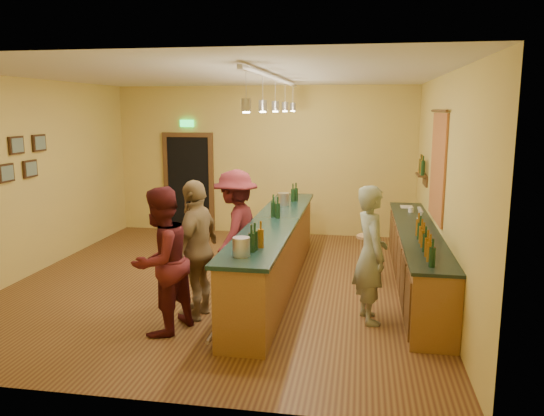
% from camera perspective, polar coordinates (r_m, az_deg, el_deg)
% --- Properties ---
extents(floor, '(7.00, 7.00, 0.00)m').
position_cam_1_polar(floor, '(8.53, -5.20, -7.95)').
color(floor, '#522B17').
rests_on(floor, ground).
extents(ceiling, '(6.50, 7.00, 0.02)m').
position_cam_1_polar(ceiling, '(8.10, -5.58, 14.05)').
color(ceiling, silver).
rests_on(ceiling, wall_back).
extents(wall_back, '(6.50, 0.02, 3.20)m').
position_cam_1_polar(wall_back, '(11.56, -0.91, 5.10)').
color(wall_back, '#E1C154').
rests_on(wall_back, floor).
extents(wall_front, '(6.50, 0.02, 3.20)m').
position_cam_1_polar(wall_front, '(4.92, -15.93, -2.79)').
color(wall_front, '#E1C154').
rests_on(wall_front, floor).
extents(wall_left, '(0.02, 7.00, 3.20)m').
position_cam_1_polar(wall_left, '(9.53, -24.66, 2.96)').
color(wall_left, '#E1C154').
rests_on(wall_left, floor).
extents(wall_right, '(0.02, 7.00, 3.20)m').
position_cam_1_polar(wall_right, '(7.97, 17.83, 2.12)').
color(wall_right, '#E1C154').
rests_on(wall_right, floor).
extents(doorway, '(1.15, 0.09, 2.48)m').
position_cam_1_polar(doorway, '(12.01, -8.93, 2.90)').
color(doorway, black).
rests_on(doorway, wall_back).
extents(tapestry, '(0.03, 1.40, 1.60)m').
position_cam_1_polar(tapestry, '(8.33, 17.41, 4.22)').
color(tapestry, '#A92B21').
rests_on(tapestry, wall_right).
extents(bottle_shelf, '(0.17, 0.55, 0.54)m').
position_cam_1_polar(bottle_shelf, '(9.82, 15.86, 4.11)').
color(bottle_shelf, '#523218').
rests_on(bottle_shelf, wall_right).
extents(back_counter, '(0.60, 4.55, 1.27)m').
position_cam_1_polar(back_counter, '(8.34, 15.32, -5.23)').
color(back_counter, brown).
rests_on(back_counter, floor).
extents(tasting_bar, '(0.74, 5.10, 1.38)m').
position_cam_1_polar(tasting_bar, '(8.18, 0.33, -4.26)').
color(tasting_bar, brown).
rests_on(tasting_bar, floor).
extents(pendant_track, '(0.11, 4.60, 0.50)m').
position_cam_1_polar(pendant_track, '(7.92, 0.36, 12.60)').
color(pendant_track, silver).
rests_on(pendant_track, ceiling).
extents(bartender, '(0.59, 0.74, 1.77)m').
position_cam_1_polar(bartender, '(6.87, 10.57, -4.93)').
color(bartender, gray).
rests_on(bartender, floor).
extents(customer_a, '(0.94, 1.06, 1.80)m').
position_cam_1_polar(customer_a, '(6.55, -11.88, -5.61)').
color(customer_a, '#59191E').
rests_on(customer_a, floor).
extents(customer_b, '(0.59, 1.12, 1.83)m').
position_cam_1_polar(customer_b, '(6.97, -8.07, -4.42)').
color(customer_b, '#997A51').
rests_on(customer_b, floor).
extents(customer_c, '(0.80, 1.25, 1.83)m').
position_cam_1_polar(customer_c, '(7.95, -3.91, -2.45)').
color(customer_c, '#59191E').
rests_on(customer_c, floor).
extents(bar_stool, '(0.36, 0.36, 0.73)m').
position_cam_1_polar(bar_stool, '(8.58, 10.23, -3.86)').
color(bar_stool, olive).
rests_on(bar_stool, floor).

